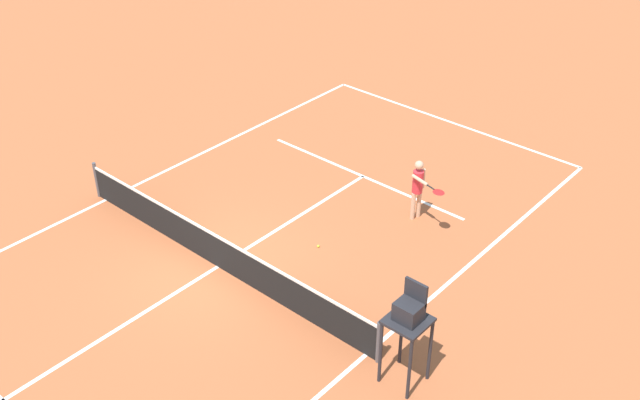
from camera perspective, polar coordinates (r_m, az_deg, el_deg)
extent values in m
plane|color=#AD5933|center=(18.67, -7.72, -5.01)|extent=(60.00, 60.00, 0.00)
cube|color=white|center=(25.53, 9.83, 5.85)|extent=(9.22, 0.10, 0.01)
cube|color=white|center=(16.24, 3.52, -11.59)|extent=(0.10, 20.79, 0.01)
cube|color=white|center=(21.81, -15.89, 0.02)|extent=(0.10, 20.79, 0.01)
cube|color=white|center=(22.10, 3.27, 1.81)|extent=(6.91, 0.10, 0.01)
cube|color=white|center=(18.67, -7.72, -5.00)|extent=(0.10, 11.43, 0.01)
cylinder|color=#4C4C51|center=(15.74, 4.46, -10.69)|extent=(0.10, 0.10, 1.07)
cylinder|color=#4C4C51|center=(21.76, -16.55, 1.48)|extent=(0.10, 0.10, 1.07)
cube|color=black|center=(18.40, -7.82, -3.88)|extent=(9.82, 0.03, 0.91)
cube|color=white|center=(18.12, -7.93, -2.68)|extent=(9.82, 0.04, 0.06)
cylinder|color=#D8A884|center=(20.24, 7.49, -0.28)|extent=(0.12, 0.12, 0.81)
cylinder|color=#D8A884|center=(20.12, 7.05, -0.45)|extent=(0.12, 0.12, 0.81)
cylinder|color=red|center=(19.80, 7.41, 1.39)|extent=(0.28, 0.28, 0.63)
sphere|color=#D8A884|center=(19.55, 7.52, 2.64)|extent=(0.23, 0.23, 0.23)
cylinder|color=#D8A884|center=(19.89, 7.82, 1.63)|extent=(0.09, 0.09, 0.56)
cylinder|color=#D8A884|center=(19.39, 7.59, 1.49)|extent=(0.57, 0.23, 0.09)
cylinder|color=black|center=(19.13, 8.39, 0.96)|extent=(0.26, 0.10, 0.04)
ellipsoid|color=red|center=(18.96, 8.97, 0.57)|extent=(0.38, 0.35, 0.04)
sphere|color=#CCE033|center=(19.12, -0.13, -3.51)|extent=(0.07, 0.07, 0.07)
cylinder|color=#232328|center=(14.91, 6.79, -12.63)|extent=(0.07, 0.07, 1.55)
cylinder|color=#232328|center=(15.19, 4.60, -11.44)|extent=(0.07, 0.07, 1.55)
cylinder|color=#232328|center=(15.34, 8.33, -11.19)|extent=(0.07, 0.07, 1.55)
cylinder|color=#232328|center=(15.61, 6.17, -10.07)|extent=(0.07, 0.07, 1.55)
cube|color=#232328|center=(14.71, 6.67, -9.06)|extent=(0.80, 0.80, 0.06)
cube|color=#232328|center=(14.56, 6.72, -8.39)|extent=(0.50, 0.44, 0.40)
cube|color=#232328|center=(14.46, 7.27, -6.94)|extent=(0.50, 0.06, 0.50)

